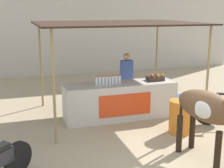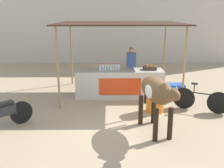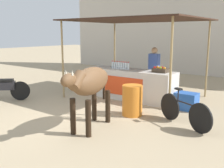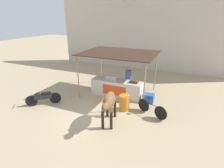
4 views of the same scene
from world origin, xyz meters
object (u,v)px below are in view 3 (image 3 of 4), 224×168
at_px(cooler_box, 186,101).
at_px(cow, 89,83).
at_px(vendor_behind_counter, 154,71).
at_px(fruit_crate, 160,70).
at_px(bicycle_leaning, 184,111).
at_px(stall_counter, 130,84).
at_px(motorcycle_parked, 0,87).
at_px(water_barrel, 132,100).

bearing_deg(cooler_box, cow, -113.11).
bearing_deg(vendor_behind_counter, fruit_crate, -50.37).
bearing_deg(bicycle_leaning, cooler_box, 108.57).
distance_m(vendor_behind_counter, bicycle_leaning, 2.93).
bearing_deg(cow, cooler_box, 66.89).
relative_size(vendor_behind_counter, cooler_box, 2.75).
xyz_separation_m(vendor_behind_counter, bicycle_leaning, (1.92, -2.16, -0.50)).
bearing_deg(cow, stall_counter, 105.19).
xyz_separation_m(fruit_crate, motorcycle_parked, (-4.22, -2.69, -0.60)).
distance_m(cooler_box, motorcycle_parked, 5.72).
bearing_deg(fruit_crate, cooler_box, -9.00).
bearing_deg(water_barrel, motorcycle_parked, -163.93).
relative_size(fruit_crate, water_barrel, 0.55).
xyz_separation_m(cow, bicycle_leaning, (1.61, 1.43, -0.69)).
xyz_separation_m(cooler_box, water_barrel, (-0.93, -1.34, 0.16)).
xyz_separation_m(stall_counter, cow, (0.77, -2.83, 0.55)).
bearing_deg(motorcycle_parked, bicycle_leaning, 12.57).
height_order(stall_counter, fruit_crate, fruit_crate).
xyz_separation_m(stall_counter, water_barrel, (1.00, -1.44, -0.08)).
bearing_deg(cow, motorcycle_parked, 177.26).
height_order(cooler_box, cow, cow).
bearing_deg(stall_counter, cow, -74.81).
relative_size(stall_counter, cow, 1.62).
relative_size(cow, bicycle_leaning, 1.23).
bearing_deg(cooler_box, bicycle_leaning, -71.43).
xyz_separation_m(stall_counter, motorcycle_parked, (-3.18, -2.64, -0.05)).
bearing_deg(water_barrel, vendor_behind_counter, 103.94).
bearing_deg(bicycle_leaning, water_barrel, -178.58).
bearing_deg(vendor_behind_counter, motorcycle_parked, -136.94).
xyz_separation_m(vendor_behind_counter, motorcycle_parked, (-3.63, -3.40, -0.42)).
bearing_deg(fruit_crate, water_barrel, -91.65).
xyz_separation_m(water_barrel, bicycle_leaning, (1.37, 0.03, -0.05)).
relative_size(vendor_behind_counter, cow, 0.89).
xyz_separation_m(fruit_crate, vendor_behind_counter, (-0.59, 0.71, -0.18)).
bearing_deg(cooler_box, fruit_crate, 171.00).
bearing_deg(bicycle_leaning, motorcycle_parked, -167.43).
bearing_deg(vendor_behind_counter, water_barrel, -76.06).
bearing_deg(motorcycle_parked, fruit_crate, 32.48).
distance_m(motorcycle_parked, bicycle_leaning, 5.69).
bearing_deg(water_barrel, cooler_box, 55.16).
height_order(stall_counter, cooler_box, stall_counter).
distance_m(cow, bicycle_leaning, 2.26).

